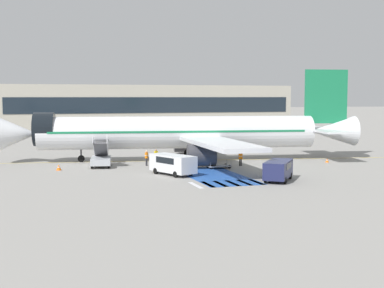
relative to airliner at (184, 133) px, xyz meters
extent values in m
plane|color=gray|center=(-1.95, 0.56, -3.51)|extent=(600.00, 600.00, 0.00)
cube|color=gold|center=(-0.68, 0.12, -3.51)|extent=(76.99, 13.51, 0.01)
cube|color=#2856A8|center=(-0.68, -13.40, -3.51)|extent=(5.55, 13.26, 0.01)
cube|color=silver|center=(-4.28, -18.31, -3.51)|extent=(0.44, 3.60, 0.01)
cube|color=silver|center=(-3.08, -18.31, -3.51)|extent=(0.44, 3.60, 0.01)
cube|color=silver|center=(-1.88, -18.31, -3.51)|extent=(0.44, 3.60, 0.01)
cube|color=silver|center=(-0.68, -18.31, -3.51)|extent=(0.44, 3.60, 0.01)
cube|color=silver|center=(0.52, -18.31, -3.51)|extent=(0.44, 3.60, 0.01)
cube|color=silver|center=(1.72, -18.31, -3.51)|extent=(0.44, 3.60, 0.01)
cylinder|color=silver|center=(-0.68, 0.12, 0.04)|extent=(34.29, 9.78, 4.02)
cone|color=silver|center=(-19.66, 3.40, 0.04)|extent=(5.03, 4.64, 3.94)
cone|color=silver|center=(19.09, -3.30, 0.04)|extent=(6.60, 4.83, 3.86)
cylinder|color=black|center=(-16.69, 2.89, 0.54)|extent=(3.07, 4.41, 4.06)
cube|color=#197A4C|center=(-0.68, 0.12, 0.24)|extent=(31.61, 9.39, 0.24)
cube|color=silver|center=(1.19, -9.48, -0.57)|extent=(5.38, 17.62, 0.44)
cylinder|color=#38383D|center=(-0.18, -7.68, -2.01)|extent=(3.48, 2.89, 2.40)
cube|color=silver|center=(4.30, 8.53, -0.57)|extent=(9.94, 18.11, 0.44)
cylinder|color=#38383D|center=(2.41, 7.30, -2.01)|extent=(3.48, 2.89, 2.40)
cube|color=#197A4C|center=(18.20, -3.15, 4.49)|extent=(5.61, 1.31, 6.90)
cube|color=silver|center=(16.96, -6.81, 0.24)|extent=(4.66, 6.95, 0.24)
cube|color=silver|center=(18.26, 0.72, 0.24)|extent=(4.66, 6.95, 0.24)
cylinder|color=#38383D|center=(-12.44, 2.15, -1.73)|extent=(0.20, 0.20, 2.72)
cylinder|color=black|center=(-12.44, 2.15, -3.09)|extent=(0.88, 0.42, 0.84)
cylinder|color=#38383D|center=(0.42, -3.23, -1.76)|extent=(0.24, 0.24, 2.39)
cylinder|color=black|center=(0.42, -3.23, -2.96)|extent=(1.19, 0.78, 1.10)
cylinder|color=#38383D|center=(1.48, 2.90, -1.76)|extent=(0.24, 0.24, 2.39)
cylinder|color=black|center=(1.48, 2.90, -2.96)|extent=(1.19, 0.78, 1.10)
cube|color=#ADB2BA|center=(-10.70, -2.83, -2.81)|extent=(2.99, 5.10, 0.70)
cylinder|color=black|center=(-11.34, -1.01, -3.16)|extent=(0.34, 0.73, 0.70)
cylinder|color=black|center=(-9.50, -1.33, -3.16)|extent=(0.34, 0.73, 0.70)
cylinder|color=black|center=(-11.91, -4.32, -3.16)|extent=(0.34, 0.73, 0.70)
cylinder|color=black|center=(-10.07, -4.64, -3.16)|extent=(0.34, 0.73, 0.70)
cube|color=#4C4C51|center=(-10.70, -2.83, -1.55)|extent=(2.12, 4.33, 1.97)
cube|color=#4C4C51|center=(-10.32, -0.58, -0.63)|extent=(1.81, 1.37, 0.12)
cube|color=silver|center=(-11.46, -2.69, -1.07)|extent=(0.82, 4.41, 2.69)
cube|color=silver|center=(-9.95, -2.96, -1.07)|extent=(0.82, 4.41, 2.69)
cube|color=#38383D|center=(5.91, 26.59, -2.73)|extent=(9.08, 2.98, 0.60)
cube|color=silver|center=(1.53, 26.83, -2.23)|extent=(2.12, 2.48, 1.60)
cube|color=black|center=(0.54, 26.88, -1.91)|extent=(0.15, 2.00, 0.70)
cylinder|color=#B7BCC4|center=(6.31, 26.57, -1.20)|extent=(6.30, 2.80, 2.47)
cylinder|color=gold|center=(6.31, 26.57, -1.20)|extent=(0.49, 2.53, 2.52)
cylinder|color=black|center=(1.87, 25.62, -3.03)|extent=(0.97, 0.33, 0.96)
cylinder|color=black|center=(2.00, 27.99, -3.03)|extent=(0.97, 0.33, 0.96)
cylinder|color=black|center=(6.34, 25.38, -3.03)|extent=(0.97, 0.33, 0.96)
cylinder|color=black|center=(6.47, 27.75, -3.03)|extent=(0.97, 0.33, 0.96)
cylinder|color=black|center=(8.83, 25.24, -3.03)|extent=(0.97, 0.33, 0.96)
cylinder|color=black|center=(8.96, 27.61, -3.03)|extent=(0.97, 0.33, 0.96)
cube|color=#1E234C|center=(3.99, -18.26, -2.39)|extent=(4.58, 5.15, 1.60)
cube|color=black|center=(3.99, -18.26, -2.04)|extent=(3.26, 3.39, 0.58)
cylinder|color=black|center=(3.80, -20.03, -3.19)|extent=(0.55, 0.63, 0.64)
cylinder|color=black|center=(2.33, -18.92, -3.19)|extent=(0.55, 0.63, 0.64)
cylinder|color=black|center=(5.64, -17.59, -3.19)|extent=(0.55, 0.63, 0.64)
cylinder|color=black|center=(4.17, -16.48, -3.19)|extent=(0.55, 0.63, 0.64)
cube|color=silver|center=(-4.56, -11.54, -2.32)|extent=(4.00, 5.72, 1.74)
cube|color=black|center=(-4.56, -11.54, -1.94)|extent=(3.09, 3.53, 0.63)
cylinder|color=black|center=(-3.03, -12.69, -3.19)|extent=(0.43, 0.67, 0.64)
cylinder|color=black|center=(-4.79, -13.43, -3.19)|extent=(0.43, 0.67, 0.64)
cylinder|color=black|center=(-4.32, -9.64, -3.19)|extent=(0.43, 0.67, 0.64)
cylinder|color=black|center=(-6.09, -10.39, -3.19)|extent=(0.43, 0.67, 0.64)
cube|color=gray|center=(1.71, -8.10, -3.25)|extent=(2.61, 1.52, 0.12)
cylinder|color=black|center=(0.66, -8.73, -3.31)|extent=(0.40, 0.10, 0.40)
cylinder|color=black|center=(0.67, -7.45, -3.31)|extent=(0.40, 0.10, 0.40)
cylinder|color=black|center=(2.74, -8.74, -3.31)|extent=(0.40, 0.10, 0.40)
cylinder|color=black|center=(2.75, -7.47, -3.31)|extent=(0.40, 0.10, 0.40)
cylinder|color=gray|center=(0.51, -8.78, -2.91)|extent=(0.05, 0.05, 0.55)
cylinder|color=gray|center=(0.52, -7.40, -2.91)|extent=(0.05, 0.05, 0.55)
cylinder|color=gray|center=(2.90, -8.80, -2.91)|extent=(0.05, 0.05, 0.55)
cylinder|color=gray|center=(2.91, -7.42, -2.91)|extent=(0.05, 0.05, 0.55)
cylinder|color=black|center=(-4.22, -2.52, -3.08)|extent=(0.14, 0.14, 0.86)
cylinder|color=black|center=(-4.07, -2.45, -3.08)|extent=(0.14, 0.14, 0.86)
cube|color=yellow|center=(-4.15, -2.49, -2.30)|extent=(0.47, 0.37, 0.68)
cube|color=silver|center=(-4.15, -2.49, -2.30)|extent=(0.49, 0.38, 0.06)
sphere|color=#9E704C|center=(-4.15, -2.49, -1.85)|extent=(0.23, 0.23, 0.23)
cylinder|color=black|center=(4.71, -6.98, -3.10)|extent=(0.14, 0.14, 0.81)
cylinder|color=black|center=(4.88, -6.99, -3.10)|extent=(0.14, 0.14, 0.81)
cube|color=orange|center=(4.80, -6.99, -2.38)|extent=(0.43, 0.24, 0.64)
cube|color=silver|center=(4.80, -6.99, -2.38)|extent=(0.44, 0.25, 0.06)
sphere|color=#9E704C|center=(4.80, -6.99, -1.95)|extent=(0.22, 0.22, 0.22)
cylinder|color=#2D2D33|center=(-5.59, -3.62, -3.08)|extent=(0.14, 0.14, 0.87)
cylinder|color=#2D2D33|center=(-5.49, -3.49, -3.08)|extent=(0.14, 0.14, 0.87)
cube|color=orange|center=(-5.54, -3.56, -2.30)|extent=(0.43, 0.47, 0.69)
cube|color=silver|center=(-5.54, -3.56, -2.30)|extent=(0.45, 0.48, 0.06)
sphere|color=beige|center=(-5.54, -3.56, -1.84)|extent=(0.23, 0.23, 0.23)
cone|color=orange|center=(-15.51, -4.50, -3.20)|extent=(0.56, 0.56, 0.63)
cylinder|color=white|center=(-15.51, -4.50, -3.17)|extent=(0.31, 0.31, 0.08)
cone|color=orange|center=(16.14, -7.09, -3.27)|extent=(0.44, 0.44, 0.49)
cylinder|color=white|center=(16.14, -7.09, -3.24)|extent=(0.24, 0.24, 0.06)
cube|color=#B2AD9E|center=(11.39, 68.51, 1.89)|extent=(72.88, 12.00, 10.81)
cube|color=#19232D|center=(11.39, 62.46, 2.43)|extent=(69.96, 0.10, 3.78)
camera|label=1|loc=(-18.87, -63.82, 4.49)|focal=50.00mm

